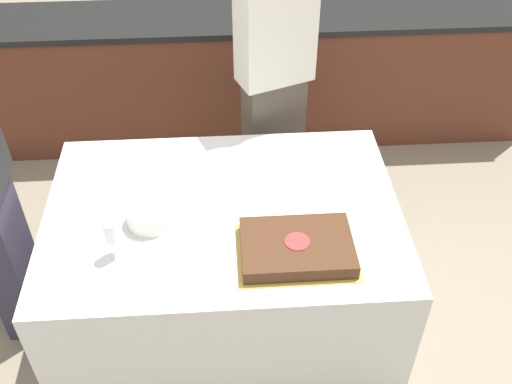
# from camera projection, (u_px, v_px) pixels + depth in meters

# --- Properties ---
(ground_plane) EXTENTS (14.00, 14.00, 0.00)m
(ground_plane) POSITION_uv_depth(u_px,v_px,m) (228.00, 306.00, 3.27)
(ground_plane) COLOR gray
(back_counter) EXTENTS (4.40, 0.58, 0.92)m
(back_counter) POSITION_uv_depth(u_px,v_px,m) (218.00, 77.00, 4.21)
(back_counter) COLOR #5B2D1E
(back_counter) RESTS_ON ground_plane
(dining_table) EXTENTS (1.66, 1.17, 0.72)m
(dining_table) POSITION_uv_depth(u_px,v_px,m) (225.00, 262.00, 3.03)
(dining_table) COLOR silver
(dining_table) RESTS_ON ground_plane
(cake) EXTENTS (0.52, 0.38, 0.07)m
(cake) POSITION_uv_depth(u_px,v_px,m) (297.00, 247.00, 2.56)
(cake) COLOR gold
(cake) RESTS_ON dining_table
(plate_stack) EXTENTS (0.21, 0.21, 0.09)m
(plate_stack) POSITION_uv_depth(u_px,v_px,m) (150.00, 215.00, 2.70)
(plate_stack) COLOR white
(plate_stack) RESTS_ON dining_table
(wine_glass) EXTENTS (0.06, 0.06, 0.19)m
(wine_glass) POSITION_uv_depth(u_px,v_px,m) (111.00, 233.00, 2.49)
(wine_glass) COLOR white
(wine_glass) RESTS_ON dining_table
(side_plate_near_cake) EXTENTS (0.17, 0.17, 0.00)m
(side_plate_near_cake) POSITION_uv_depth(u_px,v_px,m) (283.00, 201.00, 2.83)
(side_plate_near_cake) COLOR white
(side_plate_near_cake) RESTS_ON dining_table
(person_cutting_cake) EXTENTS (0.44, 0.33, 1.73)m
(person_cutting_cake) POSITION_uv_depth(u_px,v_px,m) (274.00, 83.00, 3.30)
(person_cutting_cake) COLOR #4C4238
(person_cutting_cake) RESTS_ON ground_plane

